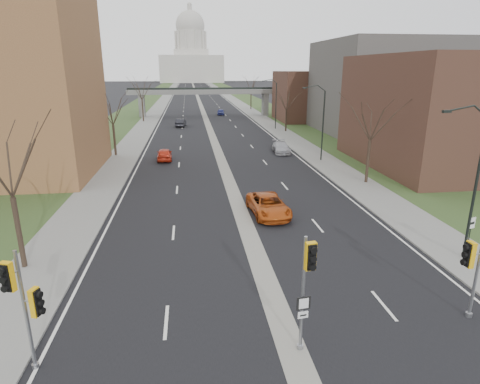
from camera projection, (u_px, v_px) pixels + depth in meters
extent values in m
plane|color=black|center=(289.00, 343.00, 16.16)|extent=(700.00, 700.00, 0.00)
cube|color=black|center=(197.00, 96.00, 158.32)|extent=(20.00, 600.00, 0.01)
cube|color=gray|center=(197.00, 96.00, 158.32)|extent=(1.20, 600.00, 0.02)
cube|color=gray|center=(228.00, 96.00, 159.75)|extent=(4.00, 600.00, 0.12)
cube|color=gray|center=(167.00, 96.00, 156.86)|extent=(4.00, 600.00, 0.12)
cube|color=#2F4821|center=(242.00, 96.00, 160.47)|extent=(8.00, 600.00, 0.10)
cube|color=#2F4821|center=(151.00, 96.00, 156.14)|extent=(8.00, 600.00, 0.10)
cube|color=#533227|center=(443.00, 112.00, 43.81)|extent=(16.00, 20.00, 12.00)
cube|color=#57544F|center=(380.00, 88.00, 66.59)|extent=(18.00, 22.00, 15.00)
cube|color=#533227|center=(312.00, 96.00, 83.67)|extent=(14.00, 14.00, 10.00)
cube|color=slate|center=(142.00, 106.00, 89.56)|extent=(1.20, 2.50, 5.00)
cube|color=slate|center=(265.00, 105.00, 92.92)|extent=(1.20, 2.50, 5.00)
cube|color=slate|center=(204.00, 92.00, 90.35)|extent=(34.00, 3.00, 1.00)
cube|color=black|center=(204.00, 89.00, 90.15)|extent=(34.00, 0.15, 0.50)
cube|color=beige|center=(192.00, 69.00, 316.48)|extent=(48.00, 42.00, 20.00)
cube|color=beige|center=(191.00, 53.00, 312.93)|extent=(26.00, 26.00, 5.00)
cylinder|color=beige|center=(191.00, 41.00, 310.27)|extent=(22.00, 22.00, 14.00)
sphere|color=beige|center=(190.00, 25.00, 307.02)|extent=(22.00, 22.00, 22.00)
cylinder|color=beige|center=(190.00, 9.00, 303.62)|extent=(3.60, 3.60, 4.50)
cylinder|color=black|center=(475.00, 191.00, 22.05)|extent=(0.16, 0.16, 8.00)
cube|color=black|center=(448.00, 112.00, 20.49)|extent=(0.45, 0.18, 0.14)
cylinder|color=black|center=(323.00, 126.00, 46.69)|extent=(0.16, 0.16, 8.00)
cube|color=black|center=(306.00, 88.00, 45.13)|extent=(0.45, 0.18, 0.14)
cylinder|color=black|center=(276.00, 106.00, 71.33)|extent=(0.16, 0.16, 8.00)
cube|color=black|center=(264.00, 81.00, 69.77)|extent=(0.45, 0.18, 0.14)
cylinder|color=#382B21|center=(19.00, 233.00, 21.55)|extent=(0.28, 0.28, 4.00)
cylinder|color=#382B21|center=(115.00, 140.00, 50.02)|extent=(0.28, 0.28, 3.75)
cylinder|color=#382B21|center=(143.00, 111.00, 82.17)|extent=(0.28, 0.28, 4.25)
cylinder|color=#382B21|center=(368.00, 162.00, 37.95)|extent=(0.28, 0.28, 4.00)
cylinder|color=#382B21|center=(286.00, 121.00, 69.30)|extent=(0.28, 0.28, 3.50)
cylinder|color=#382B21|center=(251.00, 101.00, 107.09)|extent=(0.28, 0.28, 4.25)
cylinder|color=gray|center=(26.00, 312.00, 14.10)|extent=(0.13, 0.13, 4.76)
cylinder|color=gray|center=(36.00, 366.00, 14.77)|extent=(0.26, 0.26, 0.18)
cube|color=#E7A90D|center=(8.00, 277.00, 13.18)|extent=(0.48, 0.47, 1.05)
cube|color=#E7A90D|center=(35.00, 302.00, 13.87)|extent=(0.47, 0.48, 1.05)
cylinder|color=gray|center=(303.00, 295.00, 15.10)|extent=(0.13, 0.13, 4.80)
cylinder|color=gray|center=(300.00, 347.00, 15.78)|extent=(0.26, 0.26, 0.18)
cube|color=#E7A90D|center=(310.00, 256.00, 14.13)|extent=(0.43, 0.42, 1.06)
cube|color=black|center=(302.00, 302.00, 15.18)|extent=(0.55, 0.11, 0.55)
cube|color=silver|center=(302.00, 313.00, 15.33)|extent=(0.42, 0.09, 0.28)
cylinder|color=gray|center=(479.00, 264.00, 17.09)|extent=(0.14, 0.14, 5.17)
cylinder|color=gray|center=(469.00, 315.00, 17.83)|extent=(0.28, 0.28, 0.20)
cube|color=#E7A90D|center=(470.00, 254.00, 16.88)|extent=(0.40, 0.42, 1.14)
cylinder|color=black|center=(469.00, 240.00, 23.03)|extent=(0.06, 0.06, 2.07)
cube|color=silver|center=(472.00, 223.00, 22.72)|extent=(0.50, 0.18, 0.66)
imported|color=red|center=(164.00, 154.00, 48.00)|extent=(1.89, 4.34, 1.46)
imported|color=black|center=(181.00, 123.00, 75.74)|extent=(2.09, 4.66, 1.48)
imported|color=#B04712|center=(268.00, 205.00, 30.07)|extent=(2.89, 5.61, 1.51)
imported|color=#9F9FA6|center=(281.00, 147.00, 52.27)|extent=(2.28, 4.99, 1.42)
imported|color=navy|center=(221.00, 112.00, 94.95)|extent=(1.97, 4.12, 1.36)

